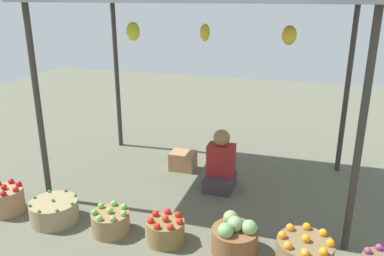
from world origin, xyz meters
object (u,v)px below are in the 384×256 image
(basket_cabbages, at_px, (235,237))
(basket_green_chilies, at_px, (54,211))
(basket_green_apples, at_px, (111,222))
(wooden_crate_near_vendor, at_px, (183,161))
(basket_red_tomatoes, at_px, (166,230))
(basket_oranges, at_px, (304,254))
(vendor_person, at_px, (221,166))
(basket_red_apples, at_px, (6,200))

(basket_cabbages, bearing_deg, basket_green_chilies, -179.14)
(basket_green_apples, relative_size, wooden_crate_near_vendor, 1.14)
(basket_red_tomatoes, height_order, basket_oranges, basket_oranges)
(vendor_person, height_order, basket_oranges, vendor_person)
(basket_red_apples, bearing_deg, basket_green_chilies, -0.36)
(basket_red_apples, distance_m, wooden_crate_near_vendor, 2.31)
(basket_green_apples, height_order, wooden_crate_near_vendor, basket_green_apples)
(basket_red_tomatoes, bearing_deg, basket_oranges, -0.68)
(basket_green_chilies, bearing_deg, basket_oranges, -0.41)
(basket_green_apples, distance_m, wooden_crate_near_vendor, 1.74)
(vendor_person, bearing_deg, basket_oranges, -50.69)
(basket_cabbages, height_order, basket_oranges, basket_cabbages)
(basket_green_chilies, distance_m, basket_oranges, 2.65)
(basket_red_apples, relative_size, basket_green_apples, 1.00)
(basket_red_apples, relative_size, basket_oranges, 0.78)
(vendor_person, bearing_deg, basket_green_apples, -122.87)
(basket_oranges, bearing_deg, basket_red_tomatoes, 179.32)
(basket_green_apples, xyz_separation_m, wooden_crate_near_vendor, (0.22, 1.72, 0.01))
(basket_green_chilies, distance_m, basket_cabbages, 2.00)
(basket_oranges, xyz_separation_m, wooden_crate_near_vendor, (-1.73, 1.72, -0.02))
(basket_red_apples, bearing_deg, basket_cabbages, 0.56)
(vendor_person, distance_m, basket_red_tomatoes, 1.35)
(basket_red_tomatoes, height_order, basket_cabbages, basket_cabbages)
(basket_red_apples, height_order, basket_oranges, basket_oranges)
(vendor_person, xyz_separation_m, basket_green_chilies, (-1.56, -1.31, -0.18))
(basket_oranges, bearing_deg, vendor_person, 129.31)
(basket_green_chilies, bearing_deg, basket_cabbages, 0.86)
(vendor_person, distance_m, basket_cabbages, 1.36)
(basket_red_tomatoes, distance_m, basket_oranges, 1.34)
(basket_green_apples, bearing_deg, basket_red_tomatoes, 1.50)
(basket_oranges, bearing_deg, basket_green_chilies, 179.59)
(vendor_person, height_order, basket_red_tomatoes, vendor_person)
(basket_red_apples, xyz_separation_m, basket_cabbages, (2.64, 0.03, 0.01))
(vendor_person, height_order, basket_green_apples, vendor_person)
(basket_cabbages, height_order, wooden_crate_near_vendor, basket_cabbages)
(vendor_person, bearing_deg, basket_green_chilies, -139.93)
(wooden_crate_near_vendor, bearing_deg, basket_green_apples, -97.42)
(basket_green_chilies, distance_m, basket_green_apples, 0.70)
(vendor_person, bearing_deg, basket_red_tomatoes, -100.91)
(vendor_person, height_order, basket_green_chilies, vendor_person)
(basket_red_apples, height_order, basket_cabbages, basket_cabbages)
(basket_red_apples, bearing_deg, basket_red_tomatoes, -0.21)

